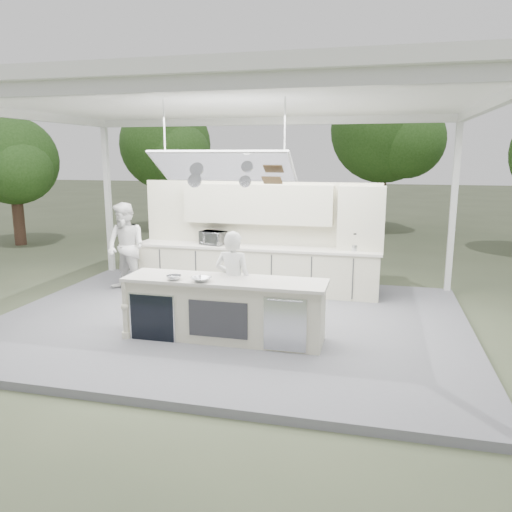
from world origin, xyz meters
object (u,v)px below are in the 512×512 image
(demo_island, at_px, (224,309))
(sous_chef, at_px, (126,247))
(back_counter, at_px, (256,268))
(head_chef, at_px, (233,282))

(demo_island, height_order, sous_chef, sous_chef)
(back_counter, distance_m, sous_chef, 2.71)
(head_chef, bearing_deg, sous_chef, -27.43)
(back_counter, relative_size, head_chef, 3.09)
(demo_island, xyz_separation_m, back_counter, (-0.18, 2.81, 0.00))
(back_counter, xyz_separation_m, head_chef, (0.25, -2.51, 0.34))
(back_counter, distance_m, head_chef, 2.54)
(back_counter, xyz_separation_m, sous_chef, (-2.60, -0.64, 0.44))
(back_counter, bearing_deg, head_chef, -84.36)
(demo_island, height_order, back_counter, same)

